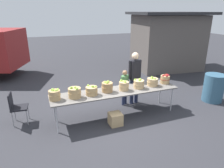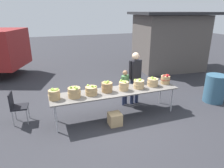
# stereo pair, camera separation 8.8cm
# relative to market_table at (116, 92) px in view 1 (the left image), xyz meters

# --- Properties ---
(ground_plane) EXTENTS (40.00, 40.00, 0.00)m
(ground_plane) POSITION_rel_market_table_xyz_m (0.00, 0.00, -0.72)
(ground_plane) COLOR #2D2D33
(market_table) EXTENTS (3.50, 0.76, 0.75)m
(market_table) POSITION_rel_market_table_xyz_m (0.00, 0.00, 0.00)
(market_table) COLOR slate
(market_table) RESTS_ON ground
(apple_basket_green_0) EXTENTS (0.30, 0.30, 0.29)m
(apple_basket_green_0) POSITION_rel_market_table_xyz_m (-1.60, 0.00, 0.17)
(apple_basket_green_0) COLOR tan
(apple_basket_green_0) RESTS_ON market_table
(apple_basket_green_1) EXTENTS (0.33, 0.33, 0.30)m
(apple_basket_green_1) POSITION_rel_market_table_xyz_m (-1.12, -0.03, 0.16)
(apple_basket_green_1) COLOR tan
(apple_basket_green_1) RESTS_ON market_table
(apple_basket_green_2) EXTENTS (0.32, 0.32, 0.26)m
(apple_basket_green_2) POSITION_rel_market_table_xyz_m (-0.68, -0.01, 0.15)
(apple_basket_green_2) COLOR tan
(apple_basket_green_2) RESTS_ON market_table
(apple_basket_green_3) EXTENTS (0.31, 0.31, 0.30)m
(apple_basket_green_3) POSITION_rel_market_table_xyz_m (-0.23, 0.04, 0.17)
(apple_basket_green_3) COLOR #A87F51
(apple_basket_green_3) RESTS_ON market_table
(apple_basket_green_4) EXTENTS (0.28, 0.28, 0.28)m
(apple_basket_green_4) POSITION_rel_market_table_xyz_m (0.23, -0.01, 0.17)
(apple_basket_green_4) COLOR tan
(apple_basket_green_4) RESTS_ON market_table
(apple_basket_green_5) EXTENTS (0.31, 0.31, 0.27)m
(apple_basket_green_5) POSITION_rel_market_table_xyz_m (0.68, -0.02, 0.16)
(apple_basket_green_5) COLOR tan
(apple_basket_green_5) RESTS_ON market_table
(apple_basket_green_6) EXTENTS (0.32, 0.32, 0.26)m
(apple_basket_green_6) POSITION_rel_market_table_xyz_m (1.14, 0.02, 0.15)
(apple_basket_green_6) COLOR tan
(apple_basket_green_6) RESTS_ON market_table
(apple_basket_red_0) EXTENTS (0.29, 0.29, 0.29)m
(apple_basket_red_0) POSITION_rel_market_table_xyz_m (1.60, 0.06, 0.17)
(apple_basket_red_0) COLOR tan
(apple_basket_red_0) RESTS_ON market_table
(vendor_adult) EXTENTS (0.43, 0.23, 1.64)m
(vendor_adult) POSITION_rel_market_table_xyz_m (0.86, 0.59, 0.25)
(vendor_adult) COLOR #262D4C
(vendor_adult) RESTS_ON ground
(child_customer) EXTENTS (0.27, 0.22, 1.12)m
(child_customer) POSITION_rel_market_table_xyz_m (0.52, 0.59, -0.06)
(child_customer) COLOR #262D4C
(child_customer) RESTS_ON ground
(food_kiosk) EXTENTS (3.81, 3.29, 2.74)m
(food_kiosk) POSITION_rel_market_table_xyz_m (4.31, 3.90, 0.67)
(food_kiosk) COLOR #59514C
(food_kiosk) RESTS_ON ground
(folding_chair) EXTENTS (0.43, 0.43, 0.86)m
(folding_chair) POSITION_rel_market_table_xyz_m (-2.54, 0.54, -0.21)
(folding_chair) COLOR black
(folding_chair) RESTS_ON ground
(trash_barrel) EXTENTS (0.63, 0.63, 0.90)m
(trash_barrel) POSITION_rel_market_table_xyz_m (3.33, -0.18, -0.27)
(trash_barrel) COLOR #335972
(trash_barrel) RESTS_ON ground
(produce_crate) EXTENTS (0.32, 0.32, 0.32)m
(produce_crate) POSITION_rel_market_table_xyz_m (-0.19, -0.44, -0.56)
(produce_crate) COLOR tan
(produce_crate) RESTS_ON ground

